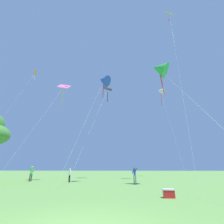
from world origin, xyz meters
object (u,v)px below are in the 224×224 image
at_px(kite_blue_delta, 104,80).
at_px(kite_yellow_diamond, 170,18).
at_px(kite_pink_low, 63,91).
at_px(picnic_cooler, 169,193).
at_px(person_in_red_shirt, 32,172).
at_px(kite_orange_box, 35,73).
at_px(person_child_small, 135,174).
at_px(kite_black_large, 107,92).
at_px(person_in_blue_jacket, 70,174).
at_px(kite_green_small, 159,69).
at_px(kite_white_distant, 161,91).

bearing_deg(kite_blue_delta, kite_yellow_diamond, 13.81).
height_order(kite_pink_low, picnic_cooler, kite_pink_low).
bearing_deg(kite_pink_low, person_in_red_shirt, -174.68).
height_order(kite_blue_delta, kite_orange_box, kite_orange_box).
bearing_deg(picnic_cooler, person_child_small, 100.68).
bearing_deg(kite_black_large, person_in_blue_jacket, -116.28).
xyz_separation_m(kite_orange_box, person_child_small, (22.96, -12.40, -22.64)).
bearing_deg(person_child_small, kite_yellow_diamond, 24.92).
bearing_deg(picnic_cooler, kite_green_small, 72.83).
bearing_deg(person_in_blue_jacket, kite_yellow_diamond, 7.65).
distance_m(kite_blue_delta, person_in_red_shirt, 15.45).
height_order(kite_white_distant, person_in_red_shirt, kite_white_distant).
xyz_separation_m(kite_orange_box, kite_pink_low, (12.54, -9.61, -10.71)).
height_order(kite_green_small, picnic_cooler, kite_green_small).
distance_m(kite_orange_box, person_in_blue_jacket, 29.47).
height_order(kite_black_large, kite_pink_low, kite_black_large).
bearing_deg(kite_pink_low, kite_blue_delta, -16.42).
distance_m(kite_white_distant, kite_orange_box, 31.72).
distance_m(kite_yellow_diamond, person_in_blue_jacket, 30.78).
distance_m(kite_orange_box, person_child_small, 34.55).
distance_m(kite_white_distant, kite_green_small, 21.77).
relative_size(kite_orange_box, person_in_blue_jacket, 15.97).
bearing_deg(picnic_cooler, kite_blue_delta, 120.32).
bearing_deg(kite_white_distant, kite_blue_delta, -124.46).
distance_m(kite_green_small, picnic_cooler, 13.81).
height_order(kite_yellow_diamond, kite_pink_low, kite_yellow_diamond).
bearing_deg(kite_orange_box, kite_black_large, -11.78).
bearing_deg(kite_white_distant, person_in_red_shirt, -144.08).
bearing_deg(person_in_red_shirt, kite_pink_low, 5.32).
bearing_deg(picnic_cooler, kite_orange_box, 140.06).
distance_m(kite_orange_box, kite_pink_low, 19.09).
xyz_separation_m(kite_yellow_diamond, person_in_blue_jacket, (-15.51, -2.09, -26.51)).
bearing_deg(kite_blue_delta, person_in_red_shirt, 169.68).
distance_m(kite_blue_delta, kite_pink_low, 7.02).
bearing_deg(kite_green_small, kite_white_distant, 76.89).
relative_size(kite_white_distant, picnic_cooler, 34.95).
xyz_separation_m(kite_orange_box, kite_yellow_diamond, (30.81, -8.75, 3.77)).
relative_size(kite_black_large, kite_green_small, 1.24).
distance_m(kite_blue_delta, person_in_blue_jacket, 12.88).
height_order(kite_orange_box, person_child_small, kite_orange_box).
bearing_deg(kite_black_large, kite_green_small, -53.93).
xyz_separation_m(kite_black_large, picnic_cooler, (5.76, -16.60, -15.18)).
bearing_deg(person_in_blue_jacket, kite_black_large, 63.72).
relative_size(person_child_small, person_in_red_shirt, 0.93).
height_order(person_in_blue_jacket, picnic_cooler, person_in_blue_jacket).
relative_size(person_in_blue_jacket, person_child_small, 0.91).
distance_m(kite_black_large, kite_green_small, 13.32).
relative_size(kite_white_distant, kite_yellow_diamond, 0.70).
relative_size(kite_black_large, person_in_red_shirt, 9.34).
relative_size(kite_white_distant, kite_orange_box, 0.85).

